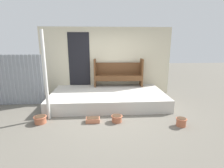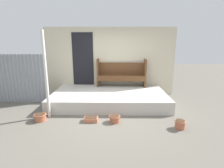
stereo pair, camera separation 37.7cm
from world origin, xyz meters
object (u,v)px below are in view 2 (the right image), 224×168
Objects in this scene: planter_box_rect at (91,119)px; support_post at (46,76)px; flower_pot_middle at (115,118)px; flower_pot_right at (180,124)px; flower_pot_left at (40,117)px; bench at (121,73)px.

support_post is at bearing 166.32° from planter_box_rect.
flower_pot_middle is 0.83× the size of planter_box_rect.
support_post reaches higher than planter_box_rect.
flower_pot_right is (1.59, -0.33, 0.02)m from flower_pot_middle.
support_post reaches higher than flower_pot_left.
flower_pot_middle reaches higher than planter_box_rect.
bench is 3.29m from flower_pot_left.
planter_box_rect is (1.22, -0.30, -1.12)m from support_post.
flower_pot_left is at bearing 178.32° from flower_pot_middle.
flower_pot_right is (3.58, -0.39, 0.01)m from flower_pot_left.
bench reaches higher than flower_pot_middle.
support_post reaches higher than flower_pot_middle.
support_post is 3.66m from flower_pot_right.
bench is 6.14× the size of flower_pot_middle.
flower_pot_middle is at bearing 168.15° from flower_pot_right.
flower_pot_left is (-0.15, -0.27, -1.08)m from support_post.
planter_box_rect is (-0.89, -2.28, -0.85)m from bench.
flower_pot_left reaches higher than planter_box_rect.
bench is 3.07m from flower_pot_right.
planter_box_rect is at bearing -109.85° from bench.
support_post is 7.09× the size of flower_pot_left.
flower_pot_right is at bearing -6.25° from flower_pot_left.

